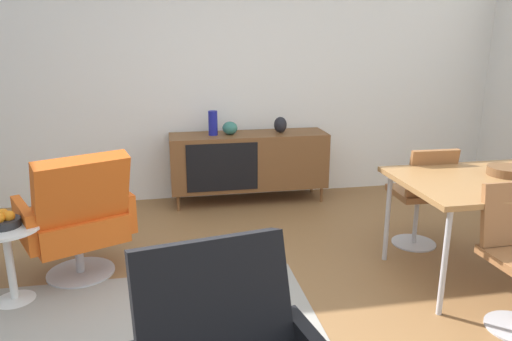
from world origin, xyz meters
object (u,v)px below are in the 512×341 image
(sideboard, at_px, (249,160))
(vase_sculptural_dark, at_px, (213,123))
(vase_ceramic_small, at_px, (230,128))
(side_table_round, at_px, (9,255))
(vase_cobalt, at_px, (280,125))
(dining_chair_back_left, at_px, (422,193))
(lounge_chair_red, at_px, (78,216))
(wooden_bowl_on_table, at_px, (507,171))
(fruit_bowl, at_px, (4,221))

(sideboard, bearing_deg, vase_sculptural_dark, 179.70)
(vase_ceramic_small, relative_size, side_table_round, 0.29)
(vase_cobalt, relative_size, vase_ceramic_small, 1.07)
(vase_sculptural_dark, distance_m, dining_chair_back_left, 2.10)
(vase_cobalt, height_order, lounge_chair_red, lounge_chair_red)
(lounge_chair_red, height_order, side_table_round, lounge_chair_red)
(wooden_bowl_on_table, bearing_deg, fruit_bowl, 176.32)
(lounge_chair_red, height_order, fruit_bowl, lounge_chair_red)
(fruit_bowl, bearing_deg, wooden_bowl_on_table, -3.68)
(vase_ceramic_small, height_order, fruit_bowl, vase_ceramic_small)
(wooden_bowl_on_table, height_order, side_table_round, wooden_bowl_on_table)
(vase_ceramic_small, distance_m, wooden_bowl_on_table, 2.54)
(vase_sculptural_dark, height_order, fruit_bowl, vase_sculptural_dark)
(sideboard, distance_m, wooden_bowl_on_table, 2.44)
(vase_sculptural_dark, xyz_separation_m, wooden_bowl_on_table, (1.87, -1.89, -0.07))
(sideboard, distance_m, lounge_chair_red, 2.04)
(fruit_bowl, bearing_deg, vase_ceramic_small, 45.09)
(vase_cobalt, bearing_deg, side_table_round, -142.65)
(lounge_chair_red, bearing_deg, sideboard, 44.32)
(vase_cobalt, bearing_deg, sideboard, -179.68)
(lounge_chair_red, bearing_deg, wooden_bowl_on_table, -8.84)
(vase_ceramic_small, relative_size, wooden_bowl_on_table, 0.58)
(fruit_bowl, bearing_deg, dining_chair_back_left, 5.27)
(wooden_bowl_on_table, bearing_deg, lounge_chair_red, 171.16)
(dining_chair_back_left, bearing_deg, side_table_round, -174.75)
(vase_sculptural_dark, height_order, vase_ceramic_small, vase_sculptural_dark)
(side_table_round, height_order, fruit_bowl, fruit_bowl)
(vase_sculptural_dark, height_order, wooden_bowl_on_table, vase_sculptural_dark)
(vase_cobalt, xyz_separation_m, side_table_round, (-2.19, -1.67, -0.48))
(vase_sculptural_dark, distance_m, side_table_round, 2.30)
(dining_chair_back_left, distance_m, lounge_chair_red, 2.63)
(dining_chair_back_left, bearing_deg, vase_ceramic_small, 134.37)
(lounge_chair_red, distance_m, side_table_round, 0.49)
(sideboard, height_order, side_table_round, sideboard)
(vase_ceramic_small, xyz_separation_m, fruit_bowl, (-1.66, -1.67, -0.22))
(vase_ceramic_small, relative_size, lounge_chair_red, 0.16)
(sideboard, height_order, vase_sculptural_dark, vase_sculptural_dark)
(vase_cobalt, distance_m, wooden_bowl_on_table, 2.22)
(vase_sculptural_dark, distance_m, lounge_chair_red, 1.84)
(sideboard, relative_size, fruit_bowl, 8.00)
(sideboard, relative_size, side_table_round, 3.08)
(vase_cobalt, bearing_deg, fruit_bowl, -142.62)
(dining_chair_back_left, xyz_separation_m, side_table_round, (-3.03, -0.28, -0.15))
(vase_cobalt, distance_m, vase_ceramic_small, 0.52)
(dining_chair_back_left, relative_size, lounge_chair_red, 0.90)
(vase_cobalt, relative_size, vase_sculptural_dark, 0.67)
(sideboard, xyz_separation_m, side_table_round, (-1.85, -1.67, -0.12))
(sideboard, xyz_separation_m, fruit_bowl, (-1.85, -1.67, 0.12))
(vase_ceramic_small, distance_m, lounge_chair_red, 1.93)
(sideboard, height_order, lounge_chair_red, lounge_chair_red)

